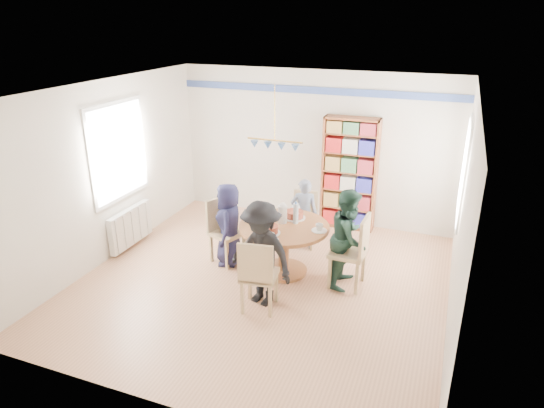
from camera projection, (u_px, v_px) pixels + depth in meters
The scene contains 14 objects.
ground at pixel (262, 282), 6.91m from camera, with size 5.00×5.00×0.00m, color tan.
room_shell at pixel (267, 153), 7.14m from camera, with size 5.00×5.00×5.00m.
radiator at pixel (131, 227), 7.84m from camera, with size 0.12×1.00×0.60m.
dining_table at pixel (284, 237), 6.98m from camera, with size 1.30×1.30×0.75m.
chair_left at pixel (223, 227), 7.35m from camera, with size 0.57×0.57×0.99m.
chair_right at pixel (355, 249), 6.60m from camera, with size 0.49×0.49×1.06m.
chair_far at pixel (304, 216), 7.89m from camera, with size 0.44×0.44×0.89m.
chair_near at pixel (258, 273), 6.03m from camera, with size 0.51×0.51×1.01m.
person_left at pixel (229, 225), 7.21m from camera, with size 0.62×0.41×1.27m, color #171632.
person_right at pixel (349, 238), 6.63m from camera, with size 0.68×0.53×1.40m, color #193329.
person_far at pixel (304, 214), 7.71m from camera, with size 0.43×0.28×1.18m, color gray.
person_near at pixel (261, 254), 6.18m from camera, with size 0.92×0.53×1.42m, color black.
bookshelf at pixel (349, 175), 8.35m from camera, with size 0.94×0.28×1.97m.
tableware at pixel (283, 220), 6.92m from camera, with size 1.26×1.26×0.33m.
Camera 1 is at (2.29, -5.56, 3.58)m, focal length 32.00 mm.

